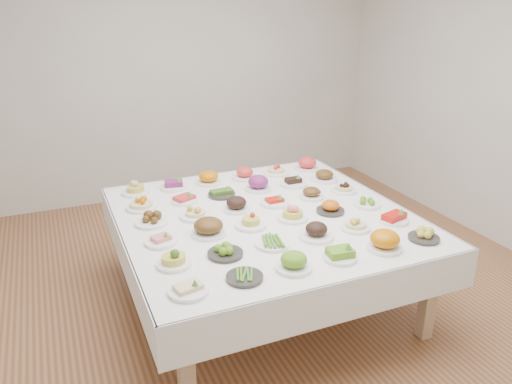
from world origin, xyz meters
name	(u,v)px	position (x,y,z in m)	size (l,w,h in m)	color
room_envelope	(263,65)	(0.00, 0.00, 1.83)	(5.02, 5.02, 2.81)	#96623E
display_table	(264,223)	(-0.05, -0.14, 0.68)	(2.13, 2.13, 0.75)	white
dish_0	(188,287)	(-0.87, -0.96, 0.79)	(0.23, 0.23, 0.09)	white
dish_1	(245,276)	(-0.53, -0.95, 0.77)	(0.22, 0.22, 0.05)	#2E2B28
dish_2	(294,260)	(-0.22, -0.96, 0.81)	(0.22, 0.22, 0.13)	white
dish_3	(340,252)	(0.10, -0.96, 0.80)	(0.21, 0.21, 0.10)	white
dish_4	(385,240)	(0.44, -0.96, 0.82)	(0.23, 0.23, 0.14)	white
dish_5	(424,235)	(0.77, -0.95, 0.79)	(0.21, 0.21, 0.09)	#2E2B28
dish_6	(173,257)	(-0.87, -0.63, 0.81)	(0.21, 0.21, 0.13)	white
dish_7	(225,250)	(-0.54, -0.63, 0.79)	(0.22, 0.22, 0.09)	#2E2B28
dish_8	(272,242)	(-0.21, -0.63, 0.78)	(0.25, 0.23, 0.06)	white
dish_9	(316,229)	(0.12, -0.64, 0.81)	(0.24, 0.24, 0.13)	white
dish_10	(356,222)	(0.44, -0.63, 0.81)	(0.22, 0.22, 0.12)	white
dish_11	(394,217)	(0.77, -0.64, 0.79)	(0.21, 0.21, 0.10)	white
dish_12	(161,239)	(-0.87, -0.30, 0.78)	(0.22, 0.22, 0.08)	white
dish_13	(208,225)	(-0.54, -0.31, 0.82)	(0.24, 0.24, 0.15)	white
dish_14	(251,220)	(-0.22, -0.30, 0.80)	(0.22, 0.22, 0.11)	white
dish_15	(293,212)	(0.11, -0.30, 0.81)	(0.22, 0.22, 0.13)	white
dish_16	(331,206)	(0.43, -0.30, 0.80)	(0.21, 0.21, 0.11)	#2E2B28
dish_17	(367,202)	(0.76, -0.31, 0.78)	(0.20, 0.20, 0.08)	white
dish_18	(151,218)	(-0.87, 0.03, 0.80)	(0.24, 0.24, 0.10)	white
dish_19	(195,210)	(-0.54, 0.01, 0.81)	(0.24, 0.24, 0.13)	white
dish_20	(236,204)	(-0.22, 0.01, 0.81)	(0.20, 0.20, 0.12)	white
dish_21	(275,199)	(0.11, 0.01, 0.79)	(0.23, 0.23, 0.10)	white
dish_22	(311,192)	(0.44, 0.02, 0.80)	(0.20, 0.20, 0.11)	white
dish_23	(344,187)	(0.76, 0.03, 0.79)	(0.21, 0.21, 0.10)	white
dish_24	(141,201)	(-0.88, 0.34, 0.81)	(0.24, 0.24, 0.13)	white
dish_25	(184,197)	(-0.54, 0.33, 0.79)	(0.21, 0.21, 0.10)	white
dish_26	(222,191)	(-0.22, 0.34, 0.79)	(0.22, 0.22, 0.10)	#2E2B28
dish_27	(258,183)	(0.12, 0.35, 0.81)	(0.24, 0.24, 0.13)	white
dish_28	(293,181)	(0.44, 0.34, 0.79)	(0.24, 0.24, 0.10)	white
dish_29	(324,174)	(0.75, 0.34, 0.81)	(0.24, 0.24, 0.14)	white
dish_30	(135,187)	(-0.86, 0.67, 0.81)	(0.22, 0.22, 0.13)	white
dish_31	(174,183)	(-0.54, 0.68, 0.79)	(0.23, 0.23, 0.10)	white
dish_32	(209,176)	(-0.22, 0.67, 0.82)	(0.22, 0.22, 0.14)	white
dish_33	(245,173)	(0.12, 0.67, 0.80)	(0.23, 0.23, 0.12)	white
dish_34	(276,169)	(0.43, 0.67, 0.80)	(0.24, 0.24, 0.12)	white
dish_35	(307,164)	(0.76, 0.67, 0.81)	(0.22, 0.22, 0.13)	white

